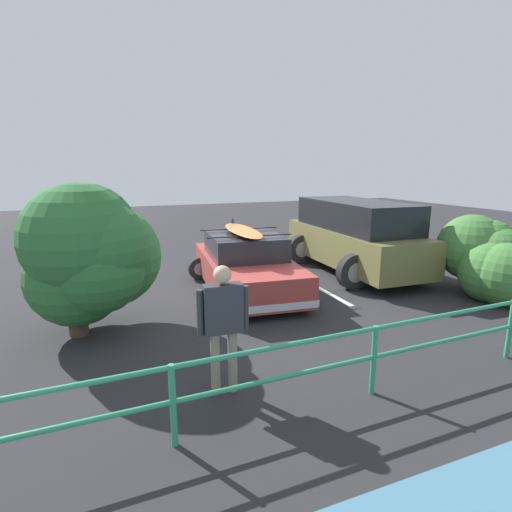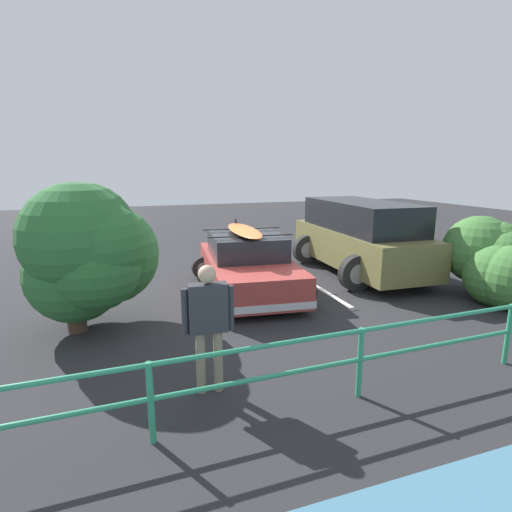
{
  "view_description": "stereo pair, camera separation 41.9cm",
  "coord_description": "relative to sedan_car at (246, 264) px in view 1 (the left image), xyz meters",
  "views": [
    {
      "loc": [
        2.9,
        8.29,
        2.81
      ],
      "look_at": [
        -0.2,
        0.56,
        0.95
      ],
      "focal_mm": 28.0,
      "sensor_mm": 36.0,
      "label": 1
    },
    {
      "loc": [
        2.51,
        8.44,
        2.81
      ],
      "look_at": [
        -0.2,
        0.56,
        0.95
      ],
      "focal_mm": 28.0,
      "sensor_mm": 36.0,
      "label": 2
    }
  ],
  "objects": [
    {
      "name": "bush_near_right",
      "position": [
        -4.9,
        2.34,
        0.17
      ],
      "size": [
        1.84,
        2.44,
        1.83
      ],
      "color": "#4C3828",
      "rests_on": "ground"
    },
    {
      "name": "bush_near_left",
      "position": [
        3.24,
        1.3,
        0.75
      ],
      "size": [
        2.26,
        2.21,
        2.58
      ],
      "color": "#4C3828",
      "rests_on": "ground"
    },
    {
      "name": "person_bystander",
      "position": [
        1.76,
        3.94,
        0.38
      ],
      "size": [
        0.65,
        0.23,
        1.66
      ],
      "color": "gray",
      "rests_on": "ground"
    },
    {
      "name": "sedan_car",
      "position": [
        0.0,
        0.0,
        0.0
      ],
      "size": [
        2.67,
        4.24,
        1.59
      ],
      "color": "#9E3833",
      "rests_on": "ground"
    },
    {
      "name": "parking_stripe",
      "position": [
        -1.66,
        0.04,
        -0.62
      ],
      "size": [
        0.12,
        3.61,
        0.0
      ],
      "primitive_type": "cube",
      "rotation": [
        0.0,
        0.0,
        1.57
      ],
      "color": "silver",
      "rests_on": "ground"
    },
    {
      "name": "ground_plane",
      "position": [
        0.2,
        0.08,
        -0.63
      ],
      "size": [
        44.0,
        44.0,
        0.02
      ],
      "primitive_type": "cube",
      "color": "#28282B",
      "rests_on": "ground"
    },
    {
      "name": "suv_car",
      "position": [
        -3.33,
        -0.52,
        0.38
      ],
      "size": [
        2.76,
        4.93,
        1.93
      ],
      "color": "brown",
      "rests_on": "ground"
    },
    {
      "name": "railing_fence",
      "position": [
        0.04,
        4.67,
        0.01
      ],
      "size": [
        10.1,
        0.24,
        0.91
      ],
      "color": "#2D9366",
      "rests_on": "ground"
    }
  ]
}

